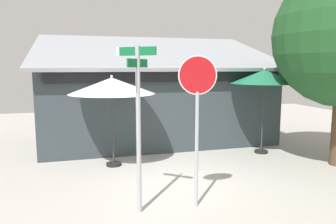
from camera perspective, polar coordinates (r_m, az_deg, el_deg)
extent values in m
cube|color=#ADA8A0|center=(8.23, 0.89, -12.67)|extent=(28.00, 28.00, 0.10)
cube|color=#333D42|center=(12.53, -2.23, 1.73)|extent=(8.37, 4.39, 2.96)
cube|color=#999EA8|center=(12.32, -2.12, 10.88)|extent=(8.87, 4.93, 1.49)
cube|color=black|center=(10.28, 0.59, 6.65)|extent=(7.77, 0.16, 0.44)
cylinder|color=#A8AAB2|center=(6.13, -5.33, -3.59)|extent=(0.09, 0.09, 3.26)
cube|color=#116B38|center=(6.01, -5.52, 10.85)|extent=(0.62, 0.50, 0.16)
cube|color=#116B38|center=(6.00, -5.49, 8.75)|extent=(0.50, 0.62, 0.16)
cube|color=white|center=(6.21, -8.94, 10.70)|extent=(0.07, 0.06, 0.16)
cylinder|color=#A8AAB2|center=(6.49, 5.18, -6.90)|extent=(0.07, 0.07, 2.38)
cylinder|color=white|center=(6.27, 5.36, 6.62)|extent=(0.76, 0.16, 0.77)
cylinder|color=red|center=(6.27, 5.36, 6.62)|extent=(0.72, 0.16, 0.72)
cylinder|color=black|center=(9.55, -9.74, -9.23)|extent=(0.44, 0.44, 0.08)
cylinder|color=#333335|center=(9.30, -9.89, -3.09)|extent=(0.05, 0.05, 2.16)
cone|color=white|center=(9.14, -10.08, 4.68)|extent=(2.45, 2.45, 0.46)
sphere|color=silver|center=(9.13, -10.12, 6.31)|extent=(0.08, 0.08, 0.08)
cylinder|color=black|center=(11.21, 16.41, -6.84)|extent=(0.44, 0.44, 0.08)
cylinder|color=#333335|center=(10.98, 16.65, -1.02)|extent=(0.05, 0.05, 2.38)
cone|color=#1E724C|center=(10.85, 16.94, 6.10)|extent=(2.18, 2.18, 0.44)
sphere|color=silver|center=(10.85, 17.00, 7.42)|extent=(0.08, 0.08, 0.08)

